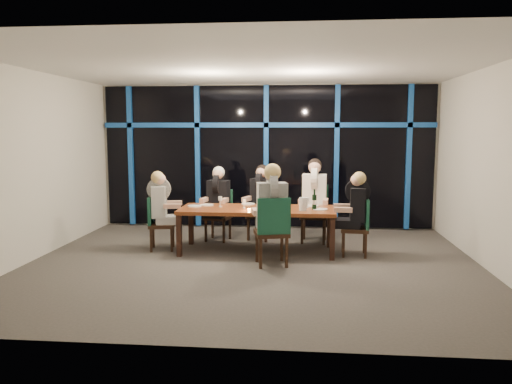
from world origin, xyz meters
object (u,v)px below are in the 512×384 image
Objects in this scene: dining_table at (257,212)px; diner_far_left at (218,193)px; diner_end_left at (161,199)px; diner_end_right at (355,201)px; diner_far_mid at (261,191)px; chair_end_right at (360,224)px; chair_far_right at (314,210)px; diner_far_right at (314,188)px; chair_far_left at (219,212)px; chair_end_left at (157,220)px; chair_far_mid at (263,211)px; diner_near_mid at (272,199)px; water_pitcher at (303,204)px; wine_bottle at (314,202)px; chair_near_mid at (273,228)px.

diner_far_left reaches higher than dining_table.
diner_end_right is (3.27, -0.09, 0.01)m from diner_end_left.
chair_end_right is at bearing -12.36° from diner_far_mid.
diner_far_right is (-0.01, -0.09, 0.41)m from chair_far_right.
diner_far_left is at bearing -173.78° from diner_far_right.
chair_end_right is 1.03× the size of diner_end_right.
diner_far_mid is at bearing -69.91° from diner_end_left.
chair_end_right is at bearing -11.10° from chair_far_left.
diner_far_mid reaches higher than chair_end_right.
diner_far_mid reaches higher than chair_end_left.
diner_end_right is (2.43, -0.90, 0.00)m from diner_far_left.
diner_far_left is 1.00× the size of diner_end_right.
chair_far_mid is (0.81, 0.16, 0.01)m from chair_far_left.
chair_end_right reaches higher than chair_end_left.
diner_near_mid is (-1.41, -0.70, 0.49)m from chair_end_right.
chair_end_right is 0.92× the size of diner_far_right.
chair_far_right is 1.17m from water_pitcher.
chair_far_right is 1.91m from diner_near_mid.
chair_end_left is 2.53m from water_pitcher.
chair_far_right is 1.14× the size of diner_end_right.
chair_end_right is 0.83m from wine_bottle.
chair_near_mid is 0.43m from diner_near_mid.
chair_end_right is at bearing -102.14° from diner_end_left.
diner_far_left is at bearing -68.47° from diner_near_mid.
chair_far_right is 1.25m from diner_end_right.
diner_far_mid reaches higher than chair_far_right.
diner_far_right is 2.76m from diner_end_left.
chair_near_mid is at bearing -105.09° from chair_far_right.
chair_far_mid is at bearing -121.05° from chair_end_right.
dining_table is 0.96m from chair_near_mid.
diner_far_left reaches higher than chair_end_left.
diner_end_right is at bearing -15.82° from chair_far_mid.
diner_end_left is at bearing -179.59° from dining_table.
water_pitcher is (0.75, -1.24, 0.32)m from chair_far_mid.
water_pitcher reaches higher than chair_far_mid.
water_pitcher is at bearing -39.13° from chair_far_mid.
chair_far_left is at bearing 151.85° from wine_bottle.
wine_bottle is (1.75, -0.93, 0.35)m from chair_far_left.
diner_far_mid reaches higher than chair_far_left.
wine_bottle is (-0.74, 0.05, 0.35)m from chair_end_right.
diner_far_mid is 0.91× the size of diner_near_mid.
chair_far_left is at bearing -108.39° from chair_end_right.
diner_far_mid is at bearing 90.66° from dining_table.
diner_end_left is at bearing -129.90° from diner_far_mid.
chair_end_left is at bearing -88.29° from chair_end_right.
chair_near_mid reaches higher than chair_end_right.
diner_end_left is at bearing 178.87° from wine_bottle.
chair_end_left is 1.29m from diner_far_left.
chair_end_right is at bearing -6.85° from water_pitcher.
dining_table is 1.04m from chair_far_mid.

